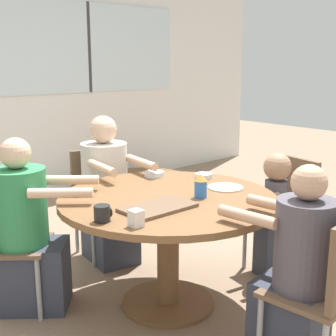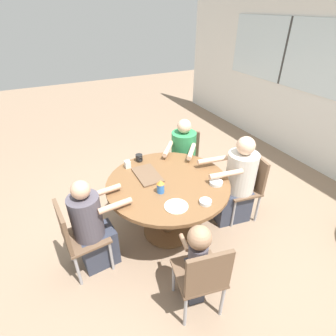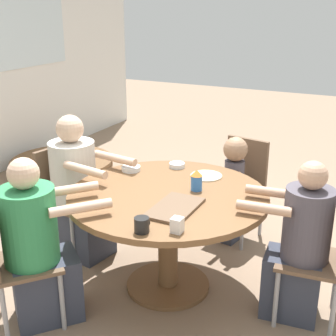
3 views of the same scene
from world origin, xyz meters
name	(u,v)px [view 2 (image 2 of 3)]	position (x,y,z in m)	size (l,w,h in m)	color
ground_plane	(168,230)	(0.00, 0.00, 0.00)	(16.00, 16.00, 0.00)	#8C725B
dining_table	(168,193)	(0.00, 0.00, 0.59)	(1.36, 1.36, 0.74)	brown
chair_for_woman_green_shirt	(185,155)	(-0.80, 0.68, 0.51)	(0.56, 0.56, 0.86)	brown
chair_for_man_blue_shirt	(76,234)	(0.10, -1.05, 0.51)	(0.44, 0.44, 0.86)	brown
chair_for_man_teal_shirt	(248,182)	(0.17, 1.04, 0.51)	(0.46, 0.46, 0.86)	brown
chair_for_toddler	(203,276)	(1.03, -0.19, 0.51)	(0.47, 0.47, 0.86)	brown
person_woman_green_shirt	(183,161)	(-0.67, 0.57, 0.49)	(0.69, 0.65, 1.11)	#333847
person_man_blue_shirt	(93,229)	(0.08, -0.88, 0.48)	(0.36, 0.58, 1.08)	#333847
person_man_teal_shirt	(236,185)	(0.14, 0.87, 0.51)	(0.45, 0.71, 1.15)	#333847
person_toddler	(196,263)	(0.89, -0.17, 0.49)	(0.35, 0.24, 0.92)	#333847
food_tray_dark	(147,175)	(-0.22, -0.15, 0.75)	(0.41, 0.25, 0.02)	brown
coffee_mug	(139,158)	(-0.57, -0.12, 0.78)	(0.09, 0.09, 0.09)	black
sippy_cup	(161,186)	(0.13, -0.15, 0.81)	(0.08, 0.08, 0.15)	blue
milk_carton_small	(128,164)	(-0.48, -0.30, 0.78)	(0.06, 0.06, 0.09)	silver
bowl_white_shallow	(216,183)	(0.27, 0.45, 0.76)	(0.14, 0.14, 0.04)	silver
bowl_cereal	(206,202)	(0.49, 0.17, 0.76)	(0.12, 0.12, 0.04)	silver
plate_tortillas	(176,206)	(0.41, -0.11, 0.74)	(0.23, 0.23, 0.01)	beige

